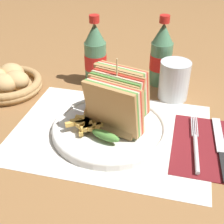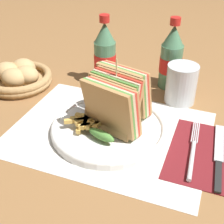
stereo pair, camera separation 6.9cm
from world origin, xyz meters
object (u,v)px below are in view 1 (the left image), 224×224
at_px(club_sandwich, 117,101).
at_px(glass_near, 174,80).
at_px(fork, 196,147).
at_px(coke_bottle_far, 161,56).
at_px(knife, 221,147).
at_px(bread_basket, 7,83).
at_px(plate_main, 110,128).
at_px(coke_bottle_near, 95,56).

relative_size(club_sandwich, glass_near, 1.80).
relative_size(fork, coke_bottle_far, 0.98).
bearing_deg(knife, coke_bottle_far, 117.52).
bearing_deg(knife, club_sandwich, 171.72).
relative_size(club_sandwich, bread_basket, 0.99).
height_order(fork, bread_basket, bread_basket).
xyz_separation_m(plate_main, glass_near, (0.12, 0.19, 0.04)).
bearing_deg(club_sandwich, knife, -4.59).
relative_size(fork, coke_bottle_near, 0.98).
xyz_separation_m(plate_main, fork, (0.19, -0.02, -0.00)).
bearing_deg(glass_near, club_sandwich, -122.77).
bearing_deg(coke_bottle_far, glass_near, -58.73).
bearing_deg(coke_bottle_near, glass_near, -7.92).
xyz_separation_m(club_sandwich, knife, (0.23, -0.02, -0.07)).
xyz_separation_m(knife, glass_near, (-0.11, 0.19, 0.04)).
relative_size(knife, glass_near, 2.06).
height_order(plate_main, club_sandwich, club_sandwich).
distance_m(plate_main, glass_near, 0.23).
bearing_deg(plate_main, glass_near, 56.63).
bearing_deg(bread_basket, fork, -14.93).
relative_size(coke_bottle_far, bread_basket, 1.05).
bearing_deg(knife, coke_bottle_near, 142.81).
distance_m(coke_bottle_far, glass_near, 0.09).
bearing_deg(plate_main, coke_bottle_far, 73.04).
bearing_deg(coke_bottle_far, plate_main, -106.96).
height_order(plate_main, fork, plate_main).
height_order(knife, coke_bottle_near, coke_bottle_near).
xyz_separation_m(plate_main, club_sandwich, (0.01, 0.01, 0.06)).
height_order(club_sandwich, coke_bottle_far, coke_bottle_far).
xyz_separation_m(plate_main, coke_bottle_far, (0.08, 0.26, 0.07)).
distance_m(club_sandwich, bread_basket, 0.34).
bearing_deg(coke_bottle_near, fork, -39.86).
xyz_separation_m(fork, coke_bottle_near, (-0.28, 0.24, 0.07)).
relative_size(glass_near, bread_basket, 0.55).
bearing_deg(knife, glass_near, 117.50).
distance_m(club_sandwich, knife, 0.24).
relative_size(club_sandwich, coke_bottle_far, 0.94).
relative_size(club_sandwich, coke_bottle_near, 0.94).
xyz_separation_m(fork, bread_basket, (-0.50, 0.13, 0.02)).
height_order(coke_bottle_far, glass_near, coke_bottle_far).
bearing_deg(glass_near, coke_bottle_near, 172.08).
bearing_deg(coke_bottle_near, coke_bottle_far, 13.52).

